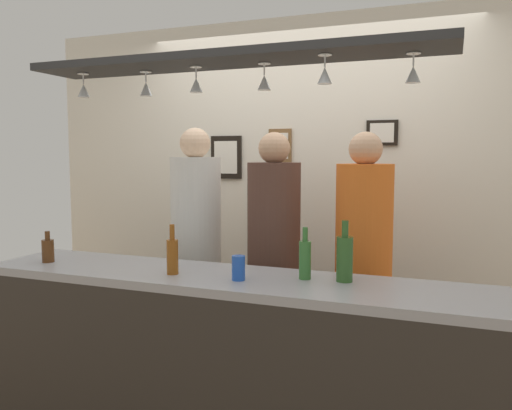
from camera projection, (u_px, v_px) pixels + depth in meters
back_wall at (303, 190)px, 3.95m from camera, size 4.40×0.06×2.60m
bar_counter at (212, 342)px, 2.52m from camera, size 2.70×0.55×0.95m
overhead_glass_rack at (227, 59)px, 2.57m from camera, size 2.20×0.36×0.04m
hanging_wineglass_far_left at (84, 90)px, 2.90m from camera, size 0.07×0.07×0.13m
hanging_wineglass_left at (146, 88)px, 2.83m from camera, size 0.07×0.07×0.13m
hanging_wineglass_center_left at (196, 84)px, 2.68m from camera, size 0.07×0.07×0.13m
hanging_wineglass_center at (264, 82)px, 2.58m from camera, size 0.07×0.07×0.13m
hanging_wineglass_center_right at (325, 75)px, 2.35m from camera, size 0.07×0.07×0.13m
hanging_wineglass_right at (413, 73)px, 2.32m from camera, size 0.07×0.07×0.13m
person_left_white_patterned_shirt at (196, 230)px, 3.48m from camera, size 0.34×0.34×1.75m
person_middle_brown_shirt at (274, 239)px, 3.29m from camera, size 0.34×0.34×1.71m
person_right_orange_shirt at (364, 245)px, 3.08m from camera, size 0.34×0.34×1.70m
bottle_beer_brown_stubby at (48, 250)px, 2.95m from camera, size 0.07×0.07×0.18m
bottle_beer_green_import at (305, 258)px, 2.55m from camera, size 0.06×0.06×0.26m
bottle_champagne_green at (345, 258)px, 2.49m from camera, size 0.08×0.08×0.30m
bottle_beer_amber_tall at (172, 255)px, 2.65m from camera, size 0.06×0.06×0.26m
drink_can at (238, 268)px, 2.53m from camera, size 0.07×0.07×0.12m
picture_frame_crest at (280, 146)px, 3.93m from camera, size 0.18×0.02×0.26m
picture_frame_caricature at (226, 157)px, 4.10m from camera, size 0.26×0.02×0.34m
picture_frame_upper_small at (382, 133)px, 3.65m from camera, size 0.22×0.02×0.18m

